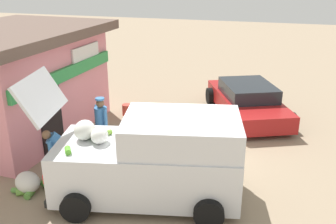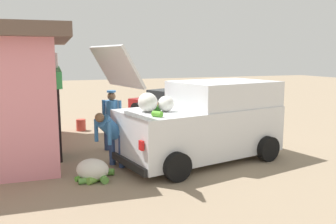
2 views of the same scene
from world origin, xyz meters
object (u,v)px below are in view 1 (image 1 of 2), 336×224
Objects in this scene: vendor_standing at (101,123)px; paint_bucket at (127,110)px; parked_sedan at (247,101)px; delivery_van at (154,159)px; customer_bending at (61,150)px; unloaded_banana_pile at (28,183)px; storefront_bar at (17,81)px.

vendor_standing is 3.13m from paint_bucket.
parked_sedan is 2.79× the size of vendor_standing.
delivery_van is 5.94m from parked_sedan.
customer_bending is 1.07m from unloaded_banana_pile.
paint_bucket is (5.20, -0.36, -0.01)m from unloaded_banana_pile.
paint_bucket is at bearing 9.58° from vendor_standing.
customer_bending is 1.40× the size of unloaded_banana_pile.
storefront_bar is 3.71m from customer_bending.
delivery_van is 2.38m from customer_bending.
customer_bending is at bearing -177.92° from paint_bucket.
unloaded_banana_pile is 5.22m from paint_bucket.
unloaded_banana_pile is at bearing 143.13° from customer_bending.
parked_sedan is at bearing -15.13° from delivery_van.
storefront_bar is at bearing 51.20° from customer_bending.
parked_sedan is 6.88m from customer_bending.
vendor_standing is 1.75× the size of unloaded_banana_pile.
customer_bending is 4.55m from paint_bucket.
paint_bucket is (4.50, 0.16, -0.61)m from customer_bending.
vendor_standing is 4.20× the size of paint_bucket.
storefront_bar reaches higher than parked_sedan.
delivery_van is 3.57× the size of customer_bending.
storefront_bar is 4.44× the size of customer_bending.
paint_bucket is at bearing -3.99° from unloaded_banana_pile.
vendor_standing reaches higher than parked_sedan.
storefront_bar is at bearing 65.68° from delivery_van.
parked_sedan is at bearing -74.41° from paint_bucket.
customer_bending is at bearing 145.19° from parked_sedan.
delivery_van is 2.86× the size of vendor_standing.
customer_bending is at bearing -36.87° from unloaded_banana_pile.
delivery_van is 1.02× the size of parked_sedan.
parked_sedan is at bearing -40.87° from vendor_standing.
storefront_bar is at bearing 76.53° from vendor_standing.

